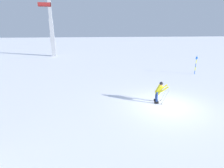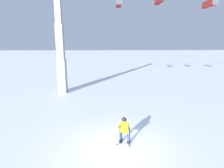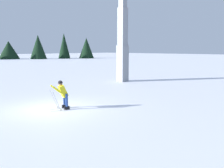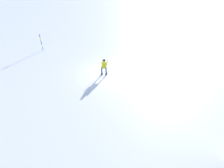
# 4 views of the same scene
# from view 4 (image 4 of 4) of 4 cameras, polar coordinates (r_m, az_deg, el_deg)

# --- Properties ---
(ground_plane) EXTENTS (260.00, 260.00, 0.00)m
(ground_plane) POSITION_cam_4_polar(r_m,az_deg,el_deg) (15.58, -1.18, 4.31)
(ground_plane) COLOR white
(skier_carving_main) EXTENTS (1.04, 1.68, 1.63)m
(skier_carving_main) POSITION_cam_4_polar(r_m,az_deg,el_deg) (14.84, -2.88, 6.51)
(skier_carving_main) COLOR white
(skier_carving_main) RESTS_ON ground_plane
(trail_marker_pole) EXTENTS (0.07, 0.28, 2.08)m
(trail_marker_pole) POSITION_cam_4_polar(r_m,az_deg,el_deg) (22.57, -24.28, 13.75)
(trail_marker_pole) COLOR blue
(trail_marker_pole) RESTS_ON ground_plane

